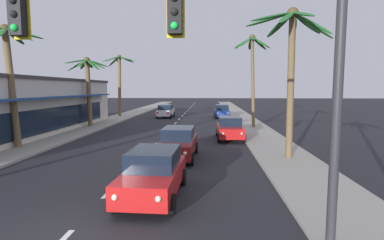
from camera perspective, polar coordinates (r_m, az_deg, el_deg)
ground_plane at (r=8.91m, az=-22.81°, el=-19.74°), size 220.00×220.00×0.00m
sidewalk_right at (r=27.74m, az=11.78°, el=-1.84°), size 3.20×110.00×0.14m
sidewalk_left at (r=29.73m, az=-19.48°, el=-1.54°), size 3.20×110.00×0.14m
lane_markings at (r=27.69m, az=-3.45°, el=-1.88°), size 4.28×88.94×0.01m
traffic_signal_mast at (r=7.11m, az=-2.45°, el=15.00°), size 11.43×0.41×6.86m
sedan_lead_at_stop_bar at (r=10.81m, az=-7.27°, el=-9.87°), size 2.07×4.50×1.68m
sedan_third_in_queue at (r=16.45m, az=-2.62°, el=-4.31°), size 2.05×4.49×1.68m
sedan_oncoming_far at (r=39.44m, az=-5.00°, el=1.71°), size 2.01×4.48×1.68m
sedan_parked_nearest_kerb at (r=22.68m, az=7.14°, el=-1.50°), size 1.99×4.47×1.68m
sedan_parked_mid_kerb at (r=39.39m, az=5.66°, el=1.70°), size 2.00×4.47×1.68m
palm_left_second at (r=21.75m, az=-31.36°, el=9.09°), size 4.13×4.20×7.65m
palm_left_third at (r=31.08m, az=-19.08°, el=7.32°), size 3.84×4.04×6.80m
palm_left_farthest at (r=41.33m, az=-13.52°, el=8.45°), size 4.30×4.40×8.17m
palm_right_second at (r=16.79m, az=18.32°, el=12.95°), size 4.45×4.74×7.91m
palm_right_third at (r=29.01m, az=11.32°, el=11.26°), size 3.50×3.78×8.72m
storefront_strip_left at (r=27.24m, az=-31.86°, el=2.04°), size 7.97×27.15×4.68m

